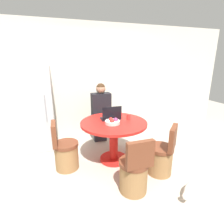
% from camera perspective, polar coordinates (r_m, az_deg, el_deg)
% --- Properties ---
extents(ground_plane, '(12.00, 12.00, 0.00)m').
position_cam_1_polar(ground_plane, '(3.10, 1.47, -18.69)').
color(ground_plane, '#B2A899').
extents(wall_back, '(7.00, 0.06, 2.60)m').
position_cam_1_polar(wall_back, '(4.16, -6.01, 9.64)').
color(wall_back, beige).
rests_on(wall_back, ground_plane).
extents(refrigerator, '(0.63, 0.66, 1.69)m').
position_cam_1_polar(refrigerator, '(3.81, -23.37, 0.80)').
color(refrigerator, silver).
rests_on(refrigerator, ground_plane).
extents(dining_table, '(1.17, 1.17, 0.75)m').
position_cam_1_polar(dining_table, '(3.13, 0.56, -6.57)').
color(dining_table, red).
rests_on(dining_table, ground_plane).
extents(chair_left_side, '(0.41, 0.41, 0.84)m').
position_cam_1_polar(chair_left_side, '(3.12, -15.00, -12.80)').
color(chair_left_side, olive).
rests_on(chair_left_side, ground_plane).
extents(chair_near_right_corner, '(0.48, 0.48, 0.84)m').
position_cam_1_polar(chair_near_right_corner, '(3.01, 15.77, -14.02)').
color(chair_near_right_corner, olive).
rests_on(chair_near_right_corner, ground_plane).
extents(chair_near_camera, '(0.41, 0.41, 0.84)m').
position_cam_1_polar(chair_near_camera, '(2.57, 7.22, -19.26)').
color(chair_near_camera, olive).
rests_on(chair_near_camera, ground_plane).
extents(person_seated, '(0.40, 0.37, 1.34)m').
position_cam_1_polar(person_seated, '(3.80, -3.73, 0.29)').
color(person_seated, '#2D2D38').
rests_on(person_seated, ground_plane).
extents(laptop, '(0.35, 0.22, 0.26)m').
position_cam_1_polar(laptop, '(3.15, -0.35, -1.48)').
color(laptop, '#232328').
rests_on(laptop, dining_table).
extents(fruit_bowl, '(0.25, 0.25, 0.10)m').
position_cam_1_polar(fruit_bowl, '(2.95, 0.20, -3.17)').
color(fruit_bowl, beige).
rests_on(fruit_bowl, dining_table).
extents(coffee_cup, '(0.07, 0.07, 0.10)m').
position_cam_1_polar(coffee_cup, '(3.18, 5.42, -1.55)').
color(coffee_cup, '#B2332D').
rests_on(coffee_cup, dining_table).
extents(cat, '(0.42, 0.32, 0.17)m').
position_cam_1_polar(cat, '(2.81, 24.04, -22.28)').
color(cat, white).
rests_on(cat, ground_plane).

